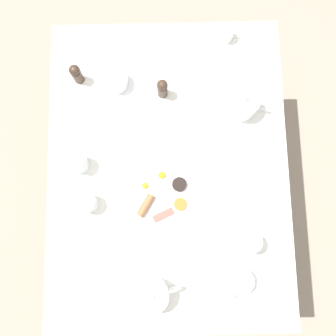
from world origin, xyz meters
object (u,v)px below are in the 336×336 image
(teacup_with_saucer_right, at_px, (240,280))
(creamer_jug, at_px, (227,34))
(fork_by_plate, at_px, (187,52))
(teapot_near, at_px, (243,104))
(water_glass_short, at_px, (250,242))
(napkin_folded, at_px, (252,193))
(pepper_grinder, at_px, (162,88))
(salt_grinder, at_px, (76,74))
(knife_by_plate, at_px, (116,136))
(teapot_far, at_px, (153,295))
(teacup_with_saucer_left, at_px, (117,81))
(breakfast_plate, at_px, (162,195))
(wine_glass_spare, at_px, (78,163))
(water_glass_tall, at_px, (87,203))

(teacup_with_saucer_right, height_order, creamer_jug, teacup_with_saucer_right)
(fork_by_plate, bearing_deg, teapot_near, -48.89)
(water_glass_short, bearing_deg, teacup_with_saucer_right, -106.62)
(napkin_folded, bearing_deg, pepper_grinder, 129.38)
(salt_grinder, xyz_separation_m, knife_by_plate, (0.15, -0.24, -0.06))
(teapot_near, xyz_separation_m, napkin_folded, (0.02, -0.34, -0.05))
(teacup_with_saucer_right, relative_size, knife_by_plate, 1.05)
(teapot_far, xyz_separation_m, napkin_folded, (0.38, 0.36, -0.05))
(teacup_with_saucer_left, height_order, water_glass_short, water_glass_short)
(breakfast_plate, height_order, salt_grinder, salt_grinder)
(breakfast_plate, distance_m, teacup_with_saucer_right, 0.42)
(water_glass_short, distance_m, knife_by_plate, 0.65)
(wine_glass_spare, bearing_deg, teapot_far, -60.44)
(breakfast_plate, relative_size, napkin_folded, 1.51)
(wine_glass_spare, bearing_deg, teapot_near, 18.76)
(napkin_folded, bearing_deg, wine_glass_spare, 169.34)
(wine_glass_spare, relative_size, napkin_folded, 0.48)
(teapot_far, height_order, water_glass_short, teapot_far)
(water_glass_short, distance_m, creamer_jug, 0.83)
(teacup_with_saucer_right, distance_m, knife_by_plate, 0.72)
(fork_by_plate, bearing_deg, creamer_jug, 21.09)
(teacup_with_saucer_right, relative_size, creamer_jug, 1.94)
(teapot_far, xyz_separation_m, wine_glass_spare, (-0.27, 0.48, -0.00))
(wine_glass_spare, distance_m, creamer_jug, 0.78)
(teacup_with_saucer_right, distance_m, pepper_grinder, 0.77)
(creamer_jug, height_order, knife_by_plate, creamer_jug)
(salt_grinder, xyz_separation_m, napkin_folded, (0.67, -0.47, -0.05))
(fork_by_plate, bearing_deg, water_glass_tall, -122.80)
(teapot_far, xyz_separation_m, water_glass_tall, (-0.24, 0.33, -0.01))
(breakfast_plate, xyz_separation_m, pepper_grinder, (0.01, 0.41, 0.05))
(water_glass_tall, distance_m, water_glass_short, 0.61)
(teapot_near, xyz_separation_m, teacup_with_saucer_left, (-0.49, 0.11, -0.02))
(breakfast_plate, xyz_separation_m, fork_by_plate, (0.11, 0.58, -0.01))
(wine_glass_spare, relative_size, knife_by_plate, 0.60)
(teacup_with_saucer_right, bearing_deg, teapot_near, 85.99)
(water_glass_short, height_order, fork_by_plate, water_glass_short)
(pepper_grinder, bearing_deg, teapot_near, -12.11)
(water_glass_tall, relative_size, water_glass_short, 0.78)
(fork_by_plate, bearing_deg, teacup_with_saucer_right, -79.76)
(teapot_far, relative_size, teacup_with_saucer_left, 1.28)
(pepper_grinder, distance_m, fork_by_plate, 0.21)
(teapot_far, bearing_deg, water_glass_short, -166.27)
(teapot_near, height_order, teacup_with_saucer_right, teapot_near)
(teapot_far, distance_m, teacup_with_saucer_left, 0.82)
(teacup_with_saucer_right, bearing_deg, creamer_jug, 90.01)
(water_glass_tall, distance_m, creamer_jug, 0.87)
(teapot_far, bearing_deg, teapot_near, -129.91)
(breakfast_plate, distance_m, teapot_far, 0.36)
(teapot_near, height_order, water_glass_tall, teapot_near)
(fork_by_plate, relative_size, knife_by_plate, 0.88)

